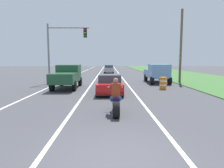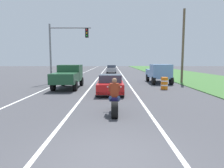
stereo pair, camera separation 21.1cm
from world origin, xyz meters
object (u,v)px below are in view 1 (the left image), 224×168
Objects in this scene: construction_barrel_nearest at (163,83)px; distant_car_far_ahead at (109,69)px; pickup_truck_left_lane_dark_green at (67,75)px; traffic_light_mast_near at (61,44)px; motorcycle_with_rider at (116,101)px; pickup_truck_right_shoulder_light_blue at (157,72)px; sports_car_red at (110,85)px.

distant_car_far_ahead is at bearing 101.26° from construction_barrel_nearest.
pickup_truck_left_lane_dark_green is 21.81m from distant_car_far_ahead.
traffic_light_mast_near reaches higher than pickup_truck_left_lane_dark_green.
pickup_truck_left_lane_dark_green is 4.58m from traffic_light_mast_near.
motorcycle_with_rider is 8.93m from construction_barrel_nearest.
motorcycle_with_rider is at bearing -118.14° from construction_barrel_nearest.
motorcycle_with_rider is at bearing -110.79° from pickup_truck_right_shoulder_light_blue.
construction_barrel_nearest is at bearing 24.26° from sports_car_red.
sports_car_red is at bearing -126.45° from pickup_truck_right_shoulder_light_blue.
pickup_truck_right_shoulder_light_blue is (8.69, 4.09, 0.00)m from pickup_truck_left_lane_dark_green.
pickup_truck_right_shoulder_light_blue is 4.80× the size of construction_barrel_nearest.
sports_car_red is 8.49m from traffic_light_mast_near.
pickup_truck_right_shoulder_light_blue is at bearing 69.21° from motorcycle_with_rider.
sports_car_red is at bearing 92.22° from motorcycle_with_rider.
traffic_light_mast_near is at bearing 109.75° from pickup_truck_left_lane_dark_green.
construction_barrel_nearest is (4.21, 7.88, -0.09)m from motorcycle_with_rider.
pickup_truck_left_lane_dark_green is at bearing 142.85° from sports_car_red.
pickup_truck_right_shoulder_light_blue is at bearing 82.78° from construction_barrel_nearest.
distant_car_far_ahead is at bearing 80.38° from pickup_truck_left_lane_dark_green.
pickup_truck_left_lane_dark_green reaches higher than sports_car_red.
motorcycle_with_rider is 9.47m from pickup_truck_left_lane_dark_green.
pickup_truck_right_shoulder_light_blue is 10.33m from traffic_light_mast_near.
sports_car_red is 4.30× the size of construction_barrel_nearest.
traffic_light_mast_near reaches higher than sports_car_red.
pickup_truck_left_lane_dark_green reaches higher than distant_car_far_ahead.
distant_car_far_ahead reaches higher than sports_car_red.
motorcycle_with_rider is 0.37× the size of traffic_light_mast_near.
motorcycle_with_rider is at bearing -65.89° from pickup_truck_left_lane_dark_green.
distant_car_far_ahead is at bearing 90.41° from motorcycle_with_rider.
sports_car_red is 4.87m from construction_barrel_nearest.
distant_car_far_ahead reaches higher than construction_barrel_nearest.
sports_car_red is 0.72× the size of traffic_light_mast_near.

